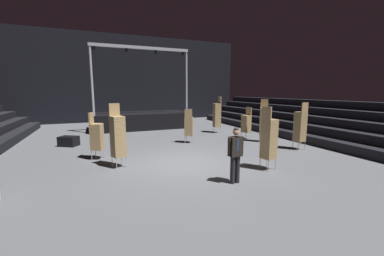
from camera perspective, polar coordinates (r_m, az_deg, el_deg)
name	(u,v)px	position (r m, az deg, el deg)	size (l,w,h in m)	color
ground_plane	(185,164)	(9.56, -1.60, -8.70)	(22.00, 30.00, 0.10)	#515459
arena_end_wall	(129,79)	(23.77, -14.82, 11.39)	(22.00, 0.30, 8.00)	black
bleacher_bank_right	(327,121)	(15.68, 29.82, 1.43)	(3.75, 24.00, 2.25)	black
stage_riser	(141,119)	(18.71, -12.29, 2.06)	(7.11, 3.16, 5.89)	black
man_with_tie	(236,152)	(7.39, 10.45, -5.71)	(0.57, 0.25, 1.75)	black
chair_stack_front_left	(217,115)	(16.30, 6.03, 3.19)	(0.47, 0.47, 2.48)	#B2B5BA
chair_stack_front_right	(118,136)	(9.20, -17.45, -1.81)	(0.56, 0.56, 2.39)	#B2B5BA
chair_stack_mid_left	(300,126)	(12.66, 24.59, 0.42)	(0.47, 0.47, 2.31)	#B2B5BA
chair_stack_mid_right	(264,121)	(13.82, 16.89, 1.67)	(0.62, 0.62, 2.39)	#B2B5BA
chair_stack_mid_centre	(189,126)	(13.02, -0.75, 0.51)	(0.60, 0.60, 1.88)	#B2B5BA
chair_stack_rear_left	(269,138)	(8.98, 18.01, -2.37)	(0.51, 0.51, 2.31)	#B2B5BA
chair_stack_rear_right	(97,136)	(10.65, -21.96, -1.79)	(0.58, 0.58, 1.96)	#B2B5BA
chair_stack_aisle_left	(246,123)	(14.51, 12.93, 1.15)	(0.54, 0.54, 1.88)	#B2B5BA
equipment_road_case	(69,141)	(13.92, -27.56, -2.84)	(0.90, 0.60, 0.51)	black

